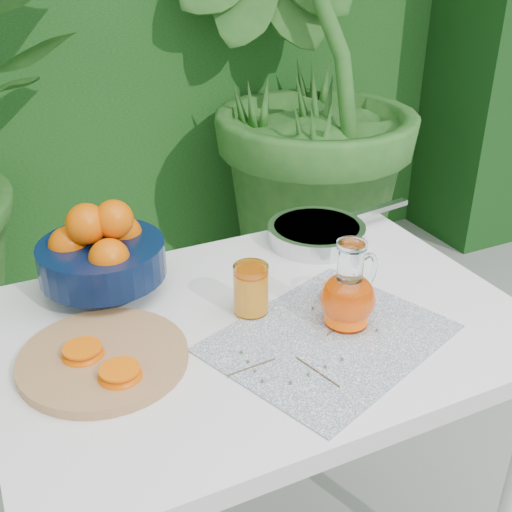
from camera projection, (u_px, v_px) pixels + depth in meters
name	position (u px, v px, depth m)	size (l,w,h in m)	color
potted_plant_right	(293.00, 79.00, 2.42)	(1.79, 1.79, 1.79)	#276322
white_table	(260.00, 354.00, 1.27)	(1.00, 0.70, 0.75)	white
placemat	(330.00, 338.00, 1.18)	(0.42, 0.32, 0.00)	#0D214A
cutting_board	(103.00, 358.00, 1.11)	(0.29, 0.29, 0.02)	#A9824C
fruit_bowl	(101.00, 252.00, 1.29)	(0.26, 0.26, 0.20)	black
juice_pitcher	(349.00, 296.00, 1.20)	(0.16, 0.14, 0.17)	white
juice_tumbler	(251.00, 290.00, 1.24)	(0.09, 0.09, 0.10)	white
saute_pan	(318.00, 232.00, 1.52)	(0.42, 0.26, 0.04)	silver
orange_halves	(190.00, 339.00, 1.15)	(0.60, 0.18, 0.04)	#FC5F02
thyme_sprigs	(308.00, 349.00, 1.14)	(0.32, 0.23, 0.01)	brown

